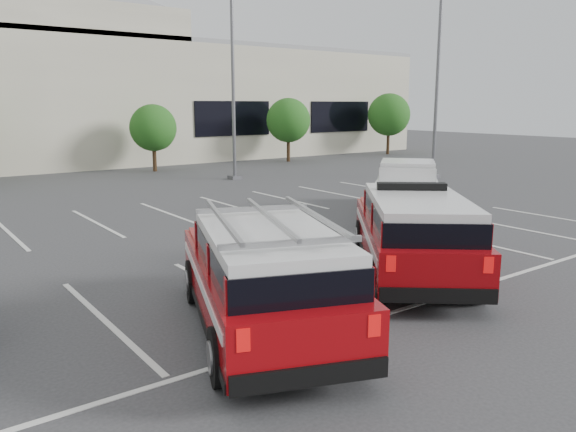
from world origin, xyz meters
name	(u,v)px	position (x,y,z in m)	size (l,w,h in m)	color
ground	(327,271)	(0.00, 0.00, 0.00)	(120.00, 120.00, 0.00)	#343437
stall_markings	(232,236)	(0.00, 4.50, 0.01)	(23.00, 15.00, 0.01)	silver
convention_building	(26,93)	(0.18, 31.86, 4.72)	(60.00, 16.99, 13.20)	beige
tree_mid_right	(154,129)	(5.09, 22.05, 2.50)	(2.77, 2.77, 3.99)	#3F2B19
tree_right	(289,122)	(15.09, 22.05, 2.77)	(3.07, 3.07, 4.42)	#3F2B19
tree_far_right	(389,116)	(25.09, 22.05, 3.04)	(3.37, 3.37, 4.85)	#3F2B19
light_pole_mid	(233,81)	(7.00, 16.00, 5.19)	(0.90, 0.60, 10.24)	#59595E
light_pole_right	(437,81)	(16.00, 10.00, 5.19)	(0.90, 0.60, 10.24)	#59595E
fire_chief_suv	(413,239)	(1.44, -1.39, 0.87)	(5.55, 6.08, 2.13)	maroon
white_pickup	(407,194)	(6.95, 3.76, 0.77)	(6.12, 5.78, 1.92)	silver
ladder_suv	(264,285)	(-3.30, -2.19, 0.88)	(4.06, 6.02, 2.21)	maroon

